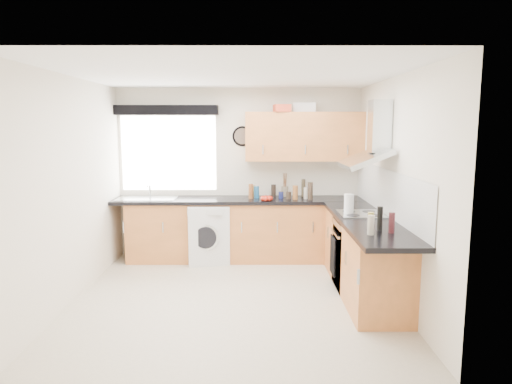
{
  "coord_description": "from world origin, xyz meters",
  "views": [
    {
      "loc": [
        0.23,
        -5.02,
        1.96
      ],
      "look_at": [
        0.25,
        0.85,
        1.1
      ],
      "focal_mm": 32.0,
      "sensor_mm": 36.0,
      "label": 1
    }
  ],
  "objects_px": {
    "extractor_hood": "(372,142)",
    "upper_cabinets": "(304,137)",
    "washing_machine": "(208,233)",
    "oven": "(360,254)"
  },
  "relations": [
    {
      "from": "upper_cabinets",
      "to": "oven",
      "type": "bearing_deg",
      "value": -67.46
    },
    {
      "from": "extractor_hood",
      "to": "upper_cabinets",
      "type": "bearing_deg",
      "value": 116.13
    },
    {
      "from": "extractor_hood",
      "to": "washing_machine",
      "type": "xyz_separation_m",
      "value": [
        -2.05,
        1.11,
        -1.35
      ]
    },
    {
      "from": "extractor_hood",
      "to": "oven",
      "type": "bearing_deg",
      "value": 180.0
    },
    {
      "from": "extractor_hood",
      "to": "washing_machine",
      "type": "relative_size",
      "value": 0.93
    },
    {
      "from": "washing_machine",
      "to": "extractor_hood",
      "type": "bearing_deg",
      "value": -39.55
    },
    {
      "from": "oven",
      "to": "extractor_hood",
      "type": "bearing_deg",
      "value": -0.0
    },
    {
      "from": "oven",
      "to": "washing_machine",
      "type": "distance_m",
      "value": 2.24
    },
    {
      "from": "oven",
      "to": "washing_machine",
      "type": "bearing_deg",
      "value": 150.37
    },
    {
      "from": "extractor_hood",
      "to": "upper_cabinets",
      "type": "distance_m",
      "value": 1.48
    }
  ]
}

